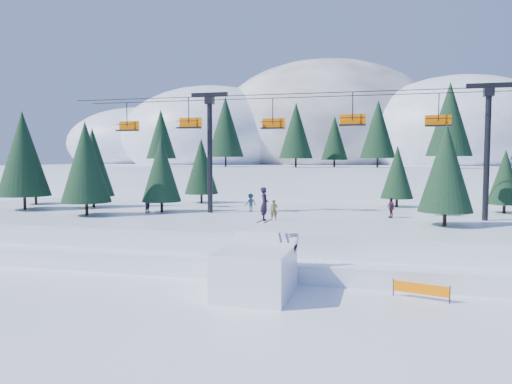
% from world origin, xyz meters
% --- Properties ---
extents(ground, '(160.00, 160.00, 0.00)m').
position_xyz_m(ground, '(0.00, 0.00, 0.00)').
color(ground, white).
rests_on(ground, ground).
extents(mid_shelf, '(70.00, 22.00, 2.50)m').
position_xyz_m(mid_shelf, '(0.00, 18.00, 1.25)').
color(mid_shelf, white).
rests_on(mid_shelf, ground).
extents(berm, '(70.00, 6.00, 1.10)m').
position_xyz_m(berm, '(0.00, 8.00, 0.55)').
color(berm, white).
rests_on(berm, ground).
extents(mountain_ridge, '(119.00, 60.00, 26.46)m').
position_xyz_m(mountain_ridge, '(-5.10, 73.36, 9.64)').
color(mountain_ridge, white).
rests_on(mountain_ridge, ground).
extents(jump_kicker, '(3.67, 5.01, 5.62)m').
position_xyz_m(jump_kicker, '(-0.90, 2.44, 1.36)').
color(jump_kicker, white).
rests_on(jump_kicker, ground).
extents(chairlift, '(46.00, 3.21, 10.28)m').
position_xyz_m(chairlift, '(1.36, 18.05, 9.32)').
color(chairlift, black).
rests_on(chairlift, mid_shelf).
extents(conifer_stand, '(62.49, 17.36, 9.61)m').
position_xyz_m(conifer_stand, '(1.72, 18.60, 6.89)').
color(conifer_stand, black).
rests_on(conifer_stand, mid_shelf).
extents(distant_skiers, '(32.68, 6.53, 1.81)m').
position_xyz_m(distant_skiers, '(-1.93, 18.00, 3.33)').
color(distant_skiers, '#1C3226').
rests_on(distant_skiers, mid_shelf).
extents(banner_near, '(2.75, 0.84, 0.90)m').
position_xyz_m(banner_near, '(7.46, 3.71, 0.54)').
color(banner_near, black).
rests_on(banner_near, ground).
extents(banner_far, '(2.84, 0.40, 0.90)m').
position_xyz_m(banner_far, '(11.50, 5.63, 0.54)').
color(banner_far, black).
rests_on(banner_far, ground).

